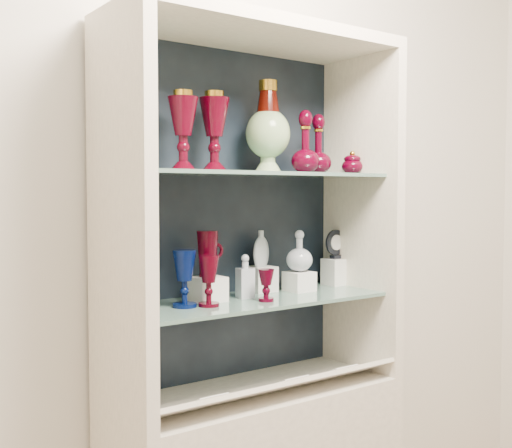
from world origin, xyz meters
TOP-DOWN VIEW (x-y plane):
  - wall_back at (0.00, 1.75)m, footprint 3.50×0.02m
  - cabinet_back_panel at (0.00, 1.72)m, footprint 0.98×0.02m
  - cabinet_side_left at (-0.48, 1.53)m, footprint 0.04×0.40m
  - cabinet_side_right at (0.48, 1.53)m, footprint 0.04×0.40m
  - cabinet_top_cap at (0.00, 1.53)m, footprint 1.00×0.40m
  - shelf_lower at (0.00, 1.55)m, footprint 0.92×0.34m
  - shelf_upper at (0.00, 1.55)m, footprint 0.92×0.34m
  - label_ledge at (0.00, 1.42)m, footprint 0.92×0.17m
  - label_card_0 at (0.28, 1.42)m, footprint 0.10×0.06m
  - label_card_1 at (0.06, 1.42)m, footprint 0.10×0.06m
  - label_card_2 at (-0.25, 1.42)m, footprint 0.10×0.06m
  - pedestal_lamp_left at (-0.25, 1.58)m, footprint 0.11×0.11m
  - pedestal_lamp_right at (-0.12, 1.60)m, footprint 0.13×0.13m
  - enamel_urn at (0.10, 1.60)m, footprint 0.20×0.20m
  - ruby_decanter_a at (0.31, 1.57)m, footprint 0.11×0.11m
  - ruby_decanter_b at (0.22, 1.54)m, footprint 0.11×0.11m
  - lidded_bowl at (0.44, 1.53)m, footprint 0.08×0.08m
  - cobalt_goblet at (-0.26, 1.54)m, footprint 0.08×0.08m
  - ruby_goblet_tall at (-0.20, 1.51)m, footprint 0.07×0.07m
  - ruby_goblet_small at (0.00, 1.48)m, footprint 0.06×0.06m
  - riser_ruby_pitcher at (-0.15, 1.59)m, footprint 0.10×0.10m
  - ruby_pitcher at (-0.15, 1.59)m, footprint 0.12×0.08m
  - clear_square_bottle at (-0.01, 1.57)m, footprint 0.06×0.06m
  - riser_flat_flask at (0.11, 1.65)m, footprint 0.09×0.09m
  - flat_flask at (0.11, 1.65)m, footprint 0.10×0.07m
  - riser_clear_round_decanter at (0.23, 1.58)m, footprint 0.09×0.09m
  - clear_round_decanter at (0.23, 1.58)m, footprint 0.12×0.12m
  - riser_cameo_medallion at (0.44, 1.62)m, footprint 0.08×0.08m
  - cameo_medallion at (0.44, 1.62)m, footprint 0.10×0.04m

SIDE VIEW (x-z plane):
  - label_ledge at x=0.00m, z-range 0.74..0.82m
  - label_card_0 at x=0.28m, z-range 0.78..0.81m
  - label_card_1 at x=0.06m, z-range 0.78..0.81m
  - label_card_2 at x=-0.25m, z-range 0.78..0.81m
  - shelf_lower at x=0.00m, z-range 1.04..1.05m
  - riser_clear_round_decanter at x=0.23m, z-range 1.05..1.12m
  - riser_ruby_pitcher at x=-0.15m, z-range 1.05..1.13m
  - riser_flat_flask at x=0.11m, z-range 1.05..1.14m
  - riser_cameo_medallion at x=0.44m, z-range 1.05..1.15m
  - ruby_goblet_small at x=0.00m, z-range 1.05..1.15m
  - clear_square_bottle at x=-0.01m, z-range 1.05..1.20m
  - ruby_goblet_tall at x=-0.20m, z-range 1.05..1.21m
  - cobalt_goblet at x=-0.26m, z-range 1.05..1.23m
  - clear_round_decanter at x=0.23m, z-range 1.12..1.26m
  - ruby_pitcher at x=-0.15m, z-range 1.13..1.28m
  - flat_flask at x=0.11m, z-range 1.14..1.27m
  - cameo_medallion at x=0.44m, z-range 1.15..1.27m
  - cabinet_back_panel at x=0.00m, z-range 0.75..1.90m
  - cabinet_side_left at x=-0.48m, z-range 0.75..1.90m
  - cabinet_side_right at x=0.48m, z-range 0.75..1.90m
  - wall_back at x=0.00m, z-range 0.00..2.80m
  - shelf_upper at x=0.00m, z-range 1.46..1.47m
  - lidded_bowl at x=0.44m, z-range 1.47..1.56m
  - ruby_decanter_b at x=0.22m, z-range 1.47..1.70m
  - ruby_decanter_a at x=0.31m, z-range 1.47..1.71m
  - pedestal_lamp_left at x=-0.25m, z-range 1.47..1.72m
  - pedestal_lamp_right at x=-0.12m, z-range 1.47..1.73m
  - enamel_urn at x=0.10m, z-range 1.47..1.79m
  - cabinet_top_cap at x=0.00m, z-range 1.90..1.94m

